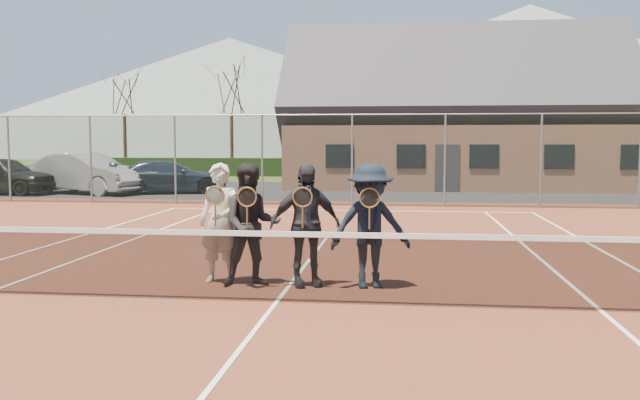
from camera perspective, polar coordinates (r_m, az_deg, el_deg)
The scene contains 21 objects.
ground at distance 28.78m, azimuth 3.65°, elevation 0.72°, with size 220.00×220.00×0.00m, color #344819.
court_surface at distance 9.06m, azimuth -3.65°, elevation -8.64°, with size 30.00×30.00×0.02m, color #562819.
tarmac_carpark at distance 29.28m, azimuth -4.19°, elevation 0.80°, with size 40.00×12.00×0.01m, color black.
hedge_row at distance 40.72m, azimuth 4.61°, elevation 2.74°, with size 40.00×1.20×1.10m, color black.
hill_west at distance 107.24m, azimuth -7.58°, elevation 8.62°, with size 110.00×110.00×18.00m, color #506059.
hill_centre at distance 105.64m, azimuth 17.13°, elevation 9.59°, with size 120.00×120.00×22.00m, color slate.
car_a at distance 30.06m, azimuth -25.21°, elevation 1.91°, with size 1.82×4.53×1.54m, color black.
car_b at distance 28.99m, azimuth -19.06°, elevation 2.12°, with size 1.75×5.01×1.65m, color #9A9EA3.
car_c at distance 28.37m, azimuth -12.53°, elevation 1.91°, with size 1.88×4.63×1.34m, color #1C2638.
court_markings at distance 9.06m, azimuth -3.65°, elevation -8.55°, with size 11.03×23.83×0.01m.
tennis_net at distance 8.95m, azimuth -3.67°, elevation -5.34°, with size 11.68×0.08×1.10m.
perimeter_fence at distance 22.22m, azimuth 2.71°, elevation 3.40°, with size 30.07×0.07×3.02m.
clubhouse at distance 32.79m, azimuth 11.16°, elevation 8.13°, with size 15.60×8.20×7.70m.
tree_a at distance 45.38m, azimuth -16.21°, elevation 9.41°, with size 3.20×3.20×7.77m.
tree_b at distance 43.14m, azimuth -7.49°, elevation 9.81°, with size 3.20×3.20×7.77m.
tree_c at distance 41.82m, azimuth 7.50°, elevation 9.96°, with size 3.20×3.20×7.77m.
tree_d at distance 43.08m, azimuth 21.11°, elevation 9.52°, with size 3.20×3.20×7.77m.
player_a at distance 10.23m, azimuth -8.39°, elevation -1.92°, with size 0.71×0.54×1.80m.
player_b at distance 9.97m, azimuth -5.79°, elevation -2.08°, with size 1.03×0.90×1.80m.
player_c at distance 9.88m, azimuth -1.25°, elevation -2.11°, with size 1.14×0.80×1.80m.
player_d at distance 9.79m, azimuth 4.26°, elevation -2.20°, with size 1.29×0.94×1.80m.
Camera 1 is at (1.62, -8.66, 2.14)m, focal length 38.00 mm.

